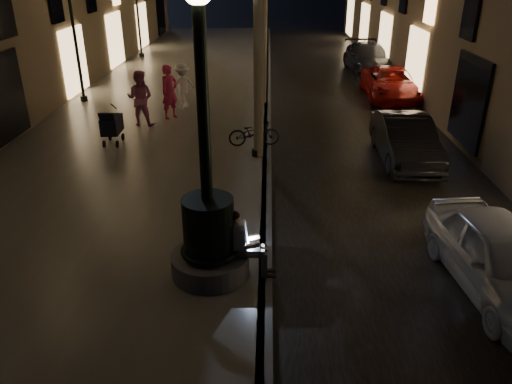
{
  "coord_description": "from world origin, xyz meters",
  "views": [
    {
      "loc": [
        0.02,
        -5.59,
        5.4
      ],
      "look_at": [
        -0.2,
        3.0,
        1.37
      ],
      "focal_mm": 35.0,
      "sensor_mm": 36.0,
      "label": 1
    }
  ],
  "objects_px": {
    "car_second": "(405,140)",
    "car_rear": "(369,58)",
    "lamp_curb_a": "(257,49)",
    "car_third": "(391,84)",
    "pedestrian_red": "(170,92)",
    "stroller": "(112,125)",
    "lamp_curb_b": "(261,17)",
    "car_front": "(500,257)",
    "lamp_left_c": "(137,1)",
    "lamp_curb_c": "(263,2)",
    "seated_man_laptop": "(244,241)",
    "bicycle": "(254,133)",
    "fountain_lamppost": "(208,224)",
    "pedestrian_white": "(182,86)",
    "pedestrian_pink": "(140,98)",
    "lamp_left_b": "(73,22)"
  },
  "relations": [
    {
      "from": "lamp_left_b",
      "to": "car_second",
      "type": "bearing_deg",
      "value": -26.97
    },
    {
      "from": "car_third",
      "to": "pedestrian_pink",
      "type": "bearing_deg",
      "value": -152.68
    },
    {
      "from": "pedestrian_red",
      "to": "bicycle",
      "type": "bearing_deg",
      "value": -91.78
    },
    {
      "from": "lamp_left_b",
      "to": "pedestrian_white",
      "type": "relative_size",
      "value": 2.87
    },
    {
      "from": "car_second",
      "to": "car_rear",
      "type": "xyz_separation_m",
      "value": [
        1.19,
        12.6,
        0.06
      ]
    },
    {
      "from": "seated_man_laptop",
      "to": "pedestrian_pink",
      "type": "distance_m",
      "value": 9.7
    },
    {
      "from": "stroller",
      "to": "car_second",
      "type": "distance_m",
      "value": 8.77
    },
    {
      "from": "lamp_left_b",
      "to": "car_second",
      "type": "height_order",
      "value": "lamp_left_b"
    },
    {
      "from": "seated_man_laptop",
      "to": "pedestrian_red",
      "type": "distance_m",
      "value": 10.19
    },
    {
      "from": "lamp_curb_a",
      "to": "lamp_curb_c",
      "type": "height_order",
      "value": "same"
    },
    {
      "from": "lamp_left_b",
      "to": "car_rear",
      "type": "bearing_deg",
      "value": 28.37
    },
    {
      "from": "lamp_curb_c",
      "to": "car_second",
      "type": "relative_size",
      "value": 1.21
    },
    {
      "from": "seated_man_laptop",
      "to": "fountain_lamppost",
      "type": "bearing_deg",
      "value": -180.0
    },
    {
      "from": "car_front",
      "to": "car_third",
      "type": "distance_m",
      "value": 13.56
    },
    {
      "from": "lamp_curb_c",
      "to": "lamp_left_c",
      "type": "xyz_separation_m",
      "value": [
        -7.1,
        0.0,
        0.0
      ]
    },
    {
      "from": "stroller",
      "to": "pedestrian_red",
      "type": "distance_m",
      "value": 3.11
    },
    {
      "from": "lamp_curb_c",
      "to": "car_rear",
      "type": "distance_m",
      "value": 6.84
    },
    {
      "from": "pedestrian_red",
      "to": "stroller",
      "type": "bearing_deg",
      "value": -163.36
    },
    {
      "from": "lamp_curb_b",
      "to": "car_front",
      "type": "relative_size",
      "value": 1.26
    },
    {
      "from": "car_third",
      "to": "pedestrian_white",
      "type": "height_order",
      "value": "pedestrian_white"
    },
    {
      "from": "pedestrian_white",
      "to": "bicycle",
      "type": "xyz_separation_m",
      "value": [
        2.83,
        -4.26,
        -0.43
      ]
    },
    {
      "from": "lamp_left_c",
      "to": "car_rear",
      "type": "distance_m",
      "value": 13.23
    },
    {
      "from": "lamp_curb_a",
      "to": "car_front",
      "type": "height_order",
      "value": "lamp_curb_a"
    },
    {
      "from": "stroller",
      "to": "pedestrian_white",
      "type": "xyz_separation_m",
      "value": [
        1.51,
        4.23,
        0.23
      ]
    },
    {
      "from": "lamp_curb_a",
      "to": "bicycle",
      "type": "xyz_separation_m",
      "value": [
        -0.1,
        0.87,
        -2.63
      ]
    },
    {
      "from": "lamp_curb_b",
      "to": "car_third",
      "type": "distance_m",
      "value": 6.11
    },
    {
      "from": "fountain_lamppost",
      "to": "car_third",
      "type": "relative_size",
      "value": 1.14
    },
    {
      "from": "car_front",
      "to": "bicycle",
      "type": "xyz_separation_m",
      "value": [
        -4.52,
        6.93,
        -0.04
      ]
    },
    {
      "from": "lamp_left_c",
      "to": "car_rear",
      "type": "height_order",
      "value": "lamp_left_c"
    },
    {
      "from": "car_front",
      "to": "pedestrian_white",
      "type": "xyz_separation_m",
      "value": [
        -7.36,
        11.18,
        0.39
      ]
    },
    {
      "from": "seated_man_laptop",
      "to": "stroller",
      "type": "xyz_separation_m",
      "value": [
        -4.35,
        6.9,
        -0.07
      ]
    },
    {
      "from": "seated_man_laptop",
      "to": "pedestrian_red",
      "type": "height_order",
      "value": "pedestrian_red"
    },
    {
      "from": "fountain_lamppost",
      "to": "seated_man_laptop",
      "type": "height_order",
      "value": "fountain_lamppost"
    },
    {
      "from": "car_second",
      "to": "bicycle",
      "type": "relative_size",
      "value": 2.57
    },
    {
      "from": "seated_man_laptop",
      "to": "car_rear",
      "type": "height_order",
      "value": "seated_man_laptop"
    },
    {
      "from": "stroller",
      "to": "car_front",
      "type": "xyz_separation_m",
      "value": [
        8.86,
        -6.96,
        -0.16
      ]
    },
    {
      "from": "lamp_curb_a",
      "to": "car_third",
      "type": "bearing_deg",
      "value": 53.6
    },
    {
      "from": "lamp_curb_c",
      "to": "lamp_left_c",
      "type": "bearing_deg",
      "value": 180.0
    },
    {
      "from": "fountain_lamppost",
      "to": "lamp_left_c",
      "type": "distance_m",
      "value": 23.0
    },
    {
      "from": "seated_man_laptop",
      "to": "pedestrian_red",
      "type": "xyz_separation_m",
      "value": [
        -3.07,
        9.71,
        0.27
      ]
    },
    {
      "from": "car_front",
      "to": "lamp_left_c",
      "type": "bearing_deg",
      "value": 111.83
    },
    {
      "from": "car_second",
      "to": "bicycle",
      "type": "distance_m",
      "value": 4.45
    },
    {
      "from": "seated_man_laptop",
      "to": "bicycle",
      "type": "distance_m",
      "value": 6.87
    },
    {
      "from": "car_third",
      "to": "pedestrian_red",
      "type": "height_order",
      "value": "pedestrian_red"
    },
    {
      "from": "pedestrian_pink",
      "to": "car_third",
      "type": "bearing_deg",
      "value": -147.67
    },
    {
      "from": "bicycle",
      "to": "lamp_curb_a",
      "type": "bearing_deg",
      "value": 178.5
    },
    {
      "from": "stroller",
      "to": "lamp_left_c",
      "type": "bearing_deg",
      "value": 99.07
    },
    {
      "from": "lamp_curb_c",
      "to": "stroller",
      "type": "distance_m",
      "value": 15.93
    },
    {
      "from": "lamp_curb_b",
      "to": "lamp_left_c",
      "type": "relative_size",
      "value": 1.0
    },
    {
      "from": "car_front",
      "to": "pedestrian_pink",
      "type": "xyz_separation_m",
      "value": [
        -8.42,
        8.93,
        0.48
      ]
    }
  ]
}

